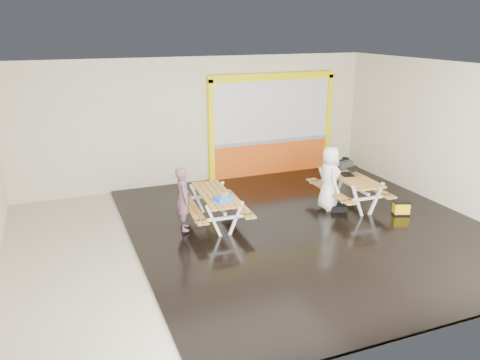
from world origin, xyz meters
name	(u,v)px	position (x,y,z in m)	size (l,w,h in m)	color
room	(256,157)	(0.00, 0.00, 1.75)	(10.02, 8.02, 3.52)	#BEB4A1
deck	(307,227)	(1.25, 0.00, 0.03)	(7.50, 7.98, 0.05)	black
kiosk	(272,127)	(2.20, 3.93, 1.44)	(3.88, 0.16, 3.00)	#DF5413
picnic_table_left	(215,201)	(-0.58, 0.92, 0.58)	(1.36, 1.93, 0.75)	#B47E34
picnic_table_right	(350,183)	(2.85, 0.81, 0.61)	(1.39, 2.01, 0.79)	#B47E34
person_left	(183,199)	(-1.35, 0.76, 0.78)	(0.50, 0.33, 1.38)	#664555
person_right	(329,178)	(2.22, 0.74, 0.83)	(0.75, 0.49, 1.53)	white
laptop_left	(220,198)	(-0.62, 0.47, 0.80)	(0.40, 0.38, 0.14)	silver
laptop_right	(349,172)	(2.89, 0.90, 0.85)	(0.50, 0.46, 0.18)	black
blue_pouch	(223,199)	(-0.58, 0.42, 0.80)	(0.35, 0.24, 0.10)	blue
toolbox	(344,165)	(3.07, 1.40, 0.89)	(0.46, 0.28, 0.25)	black
backpack	(345,166)	(3.33, 1.76, 0.72)	(0.32, 0.26, 0.47)	black
dark_case	(338,208)	(2.39, 0.55, 0.12)	(0.37, 0.28, 0.14)	black
fluke_bag	(401,208)	(3.62, -0.21, 0.20)	(0.43, 0.35, 0.32)	black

